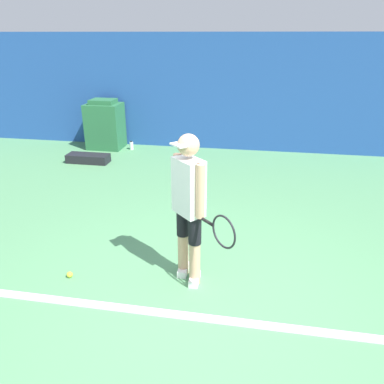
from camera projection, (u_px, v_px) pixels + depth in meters
The scene contains 8 objects.
ground_plane at pixel (197, 306), 3.76m from camera, with size 24.00×24.00×0.00m, color #518C5B.
back_wall at pixel (238, 94), 8.39m from camera, with size 24.00×0.10×2.56m.
court_baseline at pixel (194, 317), 3.61m from camera, with size 21.60×0.10×0.01m.
tennis_player at pixel (189, 204), 3.84m from camera, with size 0.72×0.72×1.64m.
tennis_ball at pixel (70, 275), 4.19m from camera, with size 0.07×0.07×0.07m.
covered_chair at pixel (105, 125), 8.78m from camera, with size 0.79×0.64×1.14m.
equipment_bag at pixel (88, 158), 7.92m from camera, with size 0.89×0.34×0.18m.
water_bottle at pixel (131, 146), 8.80m from camera, with size 0.09×0.09×0.20m.
Camera 1 is at (0.48, -2.97, 2.53)m, focal length 35.00 mm.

